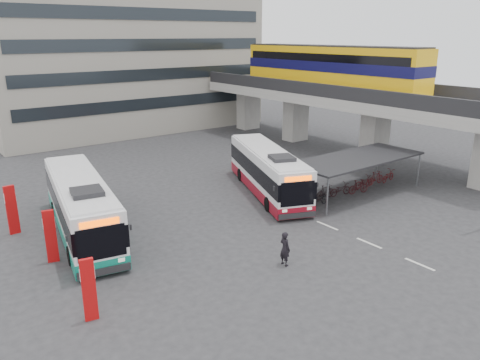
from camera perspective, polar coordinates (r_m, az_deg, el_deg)
ground at (r=26.11m, az=6.85°, el=-6.84°), size 120.00×120.00×0.00m
viaduct at (r=45.32m, az=11.46°, el=11.44°), size 8.00×32.00×9.68m
bike_shelter at (r=33.50m, az=13.92°, el=0.74°), size 10.00×4.00×2.54m
office_block at (r=57.68m, az=-14.68°, el=18.68°), size 30.00×15.00×25.00m
road_markings at (r=26.05m, az=15.48°, el=-7.43°), size 0.15×7.60×0.01m
bus_main at (r=32.58m, az=3.39°, el=1.09°), size 6.46×11.29×3.31m
bus_teal at (r=27.23m, az=-18.80°, el=-3.05°), size 4.54×11.82×3.42m
pedestrian at (r=22.67m, az=5.50°, el=-8.32°), size 0.41×0.62×1.71m
sign_totem_south at (r=19.23m, az=-17.94°, el=-12.51°), size 0.56×0.26×2.61m
sign_totem_mid at (r=24.44m, az=-22.09°, el=-6.29°), size 0.57×0.31×2.67m
sign_totem_north at (r=28.67m, az=-26.06°, el=-3.22°), size 0.61×0.21×2.80m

